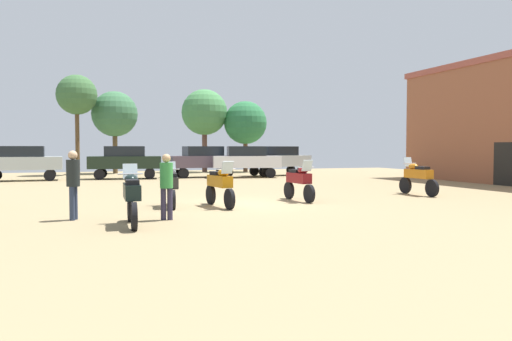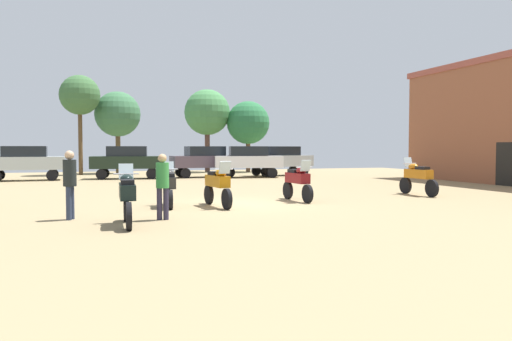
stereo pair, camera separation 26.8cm
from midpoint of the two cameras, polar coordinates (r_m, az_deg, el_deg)
ground_plane at (r=16.78m, az=-2.38°, el=-3.92°), size 44.00×52.00×0.02m
motorcycle_1 at (r=16.10m, az=-4.60°, el=-1.56°), size 0.64×2.27×1.48m
motorcycle_3 at (r=12.55m, az=-14.54°, el=-2.80°), size 0.62×2.16×1.49m
motorcycle_4 at (r=16.29m, az=-10.07°, el=-1.62°), size 0.62×2.07×1.45m
motorcycle_5 at (r=21.08m, az=17.58°, el=-0.66°), size 0.62×2.31×1.51m
motorcycle_6 at (r=17.89m, az=4.50°, el=-1.16°), size 0.62×2.17×1.48m
car_1 at (r=31.76m, az=-14.89°, el=1.19°), size 4.49×2.34×2.00m
car_2 at (r=32.59m, az=-6.29°, el=1.29°), size 4.40×2.06×2.00m
car_4 at (r=31.89m, az=-25.25°, el=1.03°), size 4.36×1.95×2.00m
car_5 at (r=32.14m, az=-1.36°, el=1.29°), size 4.55×2.54×2.00m
car_6 at (r=34.37m, az=2.28°, el=1.37°), size 4.50×2.36×2.00m
person_1 at (r=14.00m, az=-20.60°, el=-0.94°), size 0.44×0.44×1.82m
person_2 at (r=13.34m, az=-10.71°, el=-1.23°), size 0.41×0.41×1.73m
tree_2 at (r=38.82m, az=-15.97°, el=6.16°), size 3.35×3.35×6.09m
tree_3 at (r=37.42m, az=-19.91°, el=8.02°), size 2.77×2.77×6.98m
tree_5 at (r=39.85m, az=-6.08°, el=6.56°), size 3.59×3.59×6.50m
tree_6 at (r=39.81m, az=-1.40°, el=5.43°), size 3.39×3.39×5.59m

